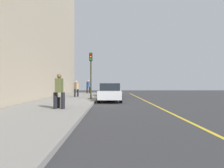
{
  "coord_description": "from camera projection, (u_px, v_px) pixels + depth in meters",
  "views": [
    {
      "loc": [
        15.9,
        0.15,
        1.47
      ],
      "look_at": [
        -2.39,
        0.35,
        1.45
      ],
      "focal_mm": 31.3,
      "sensor_mm": 36.0,
      "label": 1
    }
  ],
  "objects": [
    {
      "name": "sidewalk",
      "position": [
        68.0,
        101.0,
        15.86
      ],
      "size": [
        28.0,
        4.6,
        0.15
      ],
      "primitive_type": "cube",
      "color": "gray",
      "rests_on": "ground"
    },
    {
      "name": "pedestrian_blue_coat",
      "position": [
        88.0,
        86.0,
        27.08
      ],
      "size": [
        0.59,
        0.56,
        1.85
      ],
      "color": "black",
      "rests_on": "sidewalk"
    },
    {
      "name": "rolling_suitcase",
      "position": [
        58.0,
        102.0,
        10.68
      ],
      "size": [
        0.34,
        0.22,
        0.94
      ],
      "color": "black",
      "rests_on": "sidewalk"
    },
    {
      "name": "traffic_light_pole",
      "position": [
        91.0,
        68.0,
        17.11
      ],
      "size": [
        0.35,
        0.26,
        4.03
      ],
      "color": "#2D2D19",
      "rests_on": "sidewalk"
    },
    {
      "name": "parked_car_charcoal",
      "position": [
        109.0,
        89.0,
        28.08
      ],
      "size": [
        4.34,
        1.97,
        1.51
      ],
      "color": "black",
      "rests_on": "ground"
    },
    {
      "name": "lane_stripe_centre",
      "position": [
        147.0,
        102.0,
        15.93
      ],
      "size": [
        28.0,
        0.14,
        0.01
      ],
      "primitive_type": "cube",
      "color": "gold",
      "rests_on": "ground"
    },
    {
      "name": "parked_car_white",
      "position": [
        110.0,
        92.0,
        16.19
      ],
      "size": [
        4.14,
        1.95,
        1.51
      ],
      "color": "black",
      "rests_on": "ground"
    },
    {
      "name": "parked_car_maroon",
      "position": [
        110.0,
        90.0,
        21.54
      ],
      "size": [
        4.31,
        1.96,
        1.51
      ],
      "color": "black",
      "rests_on": "ground"
    },
    {
      "name": "ground_plane",
      "position": [
        108.0,
        102.0,
        15.9
      ],
      "size": [
        56.0,
        56.0,
        0.0
      ],
      "primitive_type": "plane",
      "color": "#333335"
    },
    {
      "name": "pedestrian_tan_coat",
      "position": [
        76.0,
        88.0,
        19.88
      ],
      "size": [
        0.51,
        0.51,
        1.64
      ],
      "color": "black",
      "rests_on": "sidewalk"
    },
    {
      "name": "building_facade",
      "position": [
        34.0,
        10.0,
        15.83
      ],
      "size": [
        32.0,
        0.8,
        15.0
      ],
      "primitive_type": "cube",
      "color": "tan",
      "rests_on": "ground"
    },
    {
      "name": "pedestrian_olive_coat",
      "position": [
        59.0,
        90.0,
        10.24
      ],
      "size": [
        0.5,
        0.61,
        1.84
      ],
      "color": "black",
      "rests_on": "sidewalk"
    }
  ]
}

